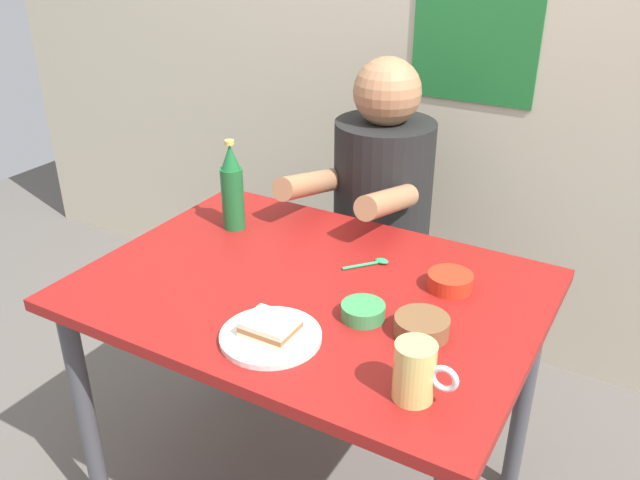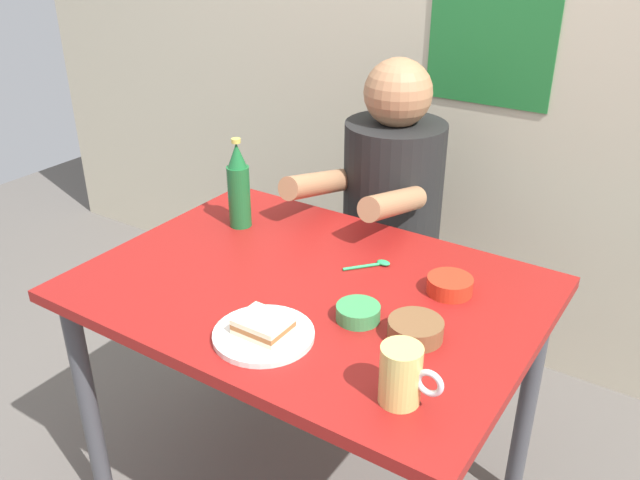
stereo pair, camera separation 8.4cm
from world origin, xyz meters
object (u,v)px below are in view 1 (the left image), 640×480
Objects in this scene: person_seated at (382,185)px; dining_table at (310,316)px; dip_bowl_green at (363,311)px; plate_orange at (271,337)px; beer_mug at (416,372)px; beer_bottle at (232,189)px; sandwich at (270,327)px; stool at (378,293)px.

dining_table is at bearing -80.91° from person_seated.
person_seated is 7.20× the size of dip_bowl_green.
plate_orange is 1.75× the size of beer_mug.
person_seated is (-0.10, 0.62, 0.12)m from dining_table.
beer_bottle is at bearing 154.51° from dining_table.
dining_table is 0.26m from plate_orange.
beer_mug is at bearing -3.47° from plate_orange.
sandwich is (0.14, -0.86, 0.01)m from person_seated.
beer_bottle reaches higher than beer_mug.
sandwich reaches higher than dining_table.
sandwich is at bearing -80.57° from stool.
person_seated reaches higher than sandwich.
sandwich is (0.05, -0.24, 0.13)m from dining_table.
dining_table reaches higher than stool.
sandwich is 1.10× the size of dip_bowl_green.
plate_orange is at bearing -127.79° from dip_bowl_green.
beer_mug is at bearing -43.29° from dip_bowl_green.
dining_table is at bearing -25.49° from beer_bottle.
dip_bowl_green is at bearing -20.61° from dining_table.
person_seated reaches higher than plate_orange.
plate_orange is (0.14, -0.87, 0.40)m from stool.
person_seated is 6.54× the size of sandwich.
sandwich reaches higher than stool.
dining_table is 4.20× the size of beer_bottle.
beer_mug reaches higher than dip_bowl_green.
dining_table is 0.49m from beer_mug.
dip_bowl_green is at bearing 136.71° from beer_mug.
plate_orange is at bearing -45.72° from beer_bottle.
dining_table is 8.73× the size of beer_mug.
sandwich is 0.87× the size of beer_mug.
plate_orange reaches higher than stool.
plate_orange is at bearing -80.45° from person_seated.
beer_bottle is (-0.25, -0.45, 0.09)m from person_seated.
dining_table is at bearing 159.39° from dip_bowl_green.
beer_mug is at bearing -61.20° from person_seated.
person_seated is at bearing 99.55° from plate_orange.
dip_bowl_green reaches higher than dining_table.
sandwich is 0.58m from beer_bottle.
dining_table is at bearing 100.74° from sandwich.
beer_bottle is 0.59m from dip_bowl_green.
person_seated is 3.27× the size of plate_orange.
stool is 2.05× the size of plate_orange.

